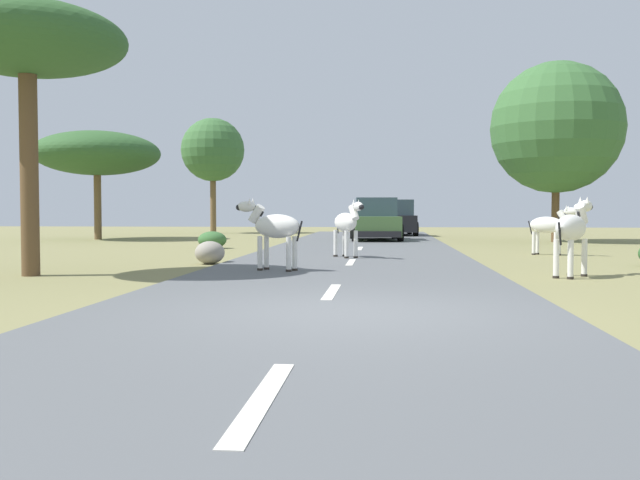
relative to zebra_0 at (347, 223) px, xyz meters
The scene contains 15 objects.
ground_plane 9.75m from the zebra_0, 86.66° to the right, with size 90.00×90.00×0.00m, color olive.
road 9.73m from the zebra_0, 88.91° to the right, with size 6.00×64.00×0.05m, color #56595B.
lane_markings 10.72m from the zebra_0, 89.01° to the right, with size 0.16×56.00×0.01m.
zebra_0 is the anchor object (origin of this frame).
zebra_1 6.04m from the zebra_0, 21.59° to the left, with size 1.31×1.05×1.41m.
zebra_2 4.23m from the zebra_0, 107.56° to the right, with size 1.49×0.81×1.48m.
zebra_3 6.33m from the zebra_0, 44.24° to the right, with size 1.14×1.44×1.54m.
car_0 16.88m from the zebra_0, 85.06° to the left, with size 2.26×4.46×1.74m.
car_1 10.98m from the zebra_0, 86.91° to the left, with size 2.27×4.46×1.74m.
tree_0 13.83m from the zebra_0, 54.18° to the left, with size 5.23×5.23×7.20m.
tree_2 8.56m from the zebra_0, 138.91° to the right, with size 3.78×3.78×5.20m.
tree_3 22.21m from the zebra_0, 112.91° to the left, with size 3.50×3.50×6.38m.
tree_4 16.55m from the zebra_0, 134.98° to the left, with size 5.45×5.45×4.71m.
bush_3 6.82m from the zebra_0, 134.55° to the left, with size 0.95×0.86×0.57m, color #386633.
rock_0 3.72m from the zebra_0, 149.26° to the right, with size 0.70×0.74×0.54m, color gray.
Camera 1 is at (0.40, -8.45, 1.27)m, focal length 39.42 mm.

